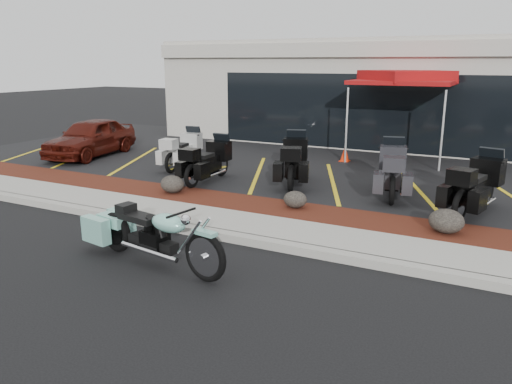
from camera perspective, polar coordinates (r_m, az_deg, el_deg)
The scene contains 18 objects.
ground at distance 8.35m, azimuth -3.73°, elevation -7.86°, with size 90.00×90.00×0.00m, color black.
curb at distance 9.06m, azimuth -0.82°, elevation -5.49°, with size 24.00×0.25×0.15m, color gray.
sidewalk at distance 9.64m, azimuth 1.13°, elevation -4.22°, with size 24.00×1.20×0.15m, color gray.
mulch_bed at distance 10.68m, azimuth 3.95°, elevation -2.33°, with size 24.00×1.20×0.16m, color #330C0B.
upper_lot at distance 15.65m, azimuth 11.78°, elevation 2.85°, with size 26.00×9.60×0.15m, color black.
dealership_building at distance 21.49m, azimuth 16.64°, elevation 10.89°, with size 18.00×8.16×4.00m.
boulder_left at distance 12.06m, azimuth -9.55°, elevation 0.90°, with size 0.59×0.49×0.42m, color black.
boulder_mid at distance 10.70m, azimuth 4.50°, elevation -0.85°, with size 0.51×0.43×0.36m, color black.
boulder_right at distance 9.74m, azimuth 20.93°, elevation -3.12°, with size 0.63×0.53×0.45m, color black.
hero_cruiser at distance 7.43m, azimuth -5.84°, elevation -6.54°, with size 2.95×0.75×1.04m, color #7EC4B3, non-canonical shape.
touring_white at distance 15.43m, azimuth -7.18°, elevation 5.35°, with size 1.99×0.76×1.16m, color beige, non-canonical shape.
touring_black_front at distance 13.62m, azimuth -3.98°, elevation 4.25°, with size 2.04×0.78×1.19m, color black, non-canonical shape.
touring_black_mid at distance 13.51m, azimuth 4.58°, elevation 4.41°, with size 2.24×0.86×1.31m, color black, non-canonical shape.
touring_grey at distance 12.75m, azimuth 15.31°, elevation 3.29°, with size 2.22×0.85×1.29m, color #2C2C31, non-canonical shape.
touring_black_rear at distance 11.87m, azimuth 25.05°, elevation 1.58°, with size 2.20×0.84×1.28m, color black, non-canonical shape.
parked_car at distance 17.47m, azimuth -18.38°, elevation 5.95°, with size 1.47×3.66×1.25m, color #420F09.
traffic_cone at distance 15.99m, azimuth 10.12°, elevation 4.36°, with size 0.29×0.29×0.49m, color red.
popup_canopy at distance 16.60m, azimuth 16.70°, elevation 12.28°, with size 3.78×3.78×2.79m.
Camera 1 is at (3.98, -6.61, 3.20)m, focal length 35.00 mm.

